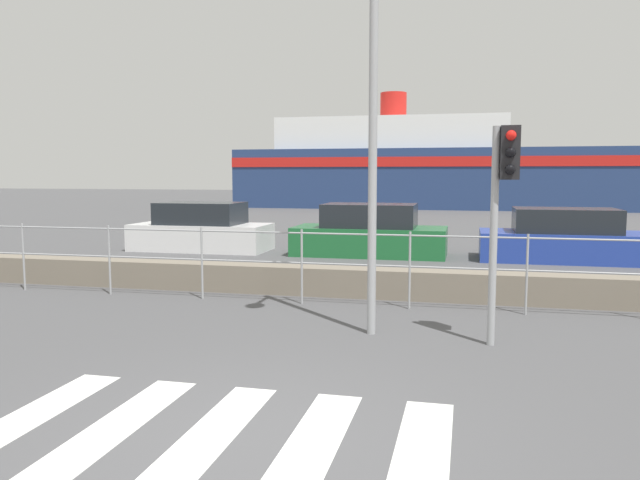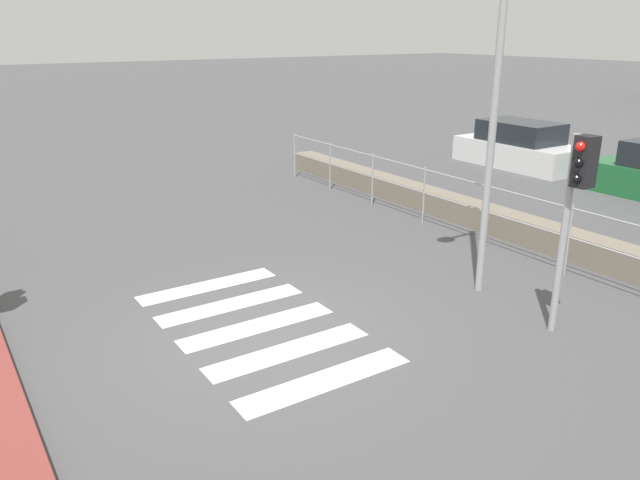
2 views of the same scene
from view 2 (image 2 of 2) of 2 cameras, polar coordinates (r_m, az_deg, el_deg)
ground_plane at (r=9.09m, az=-4.93°, el=-8.51°), size 160.00×160.00×0.00m
crosswalk at (r=9.31m, az=-5.76°, el=-7.81°), size 4.05×2.40×0.01m
seawall at (r=13.00m, az=20.53°, el=0.10°), size 18.55×0.55×0.52m
harbor_fence at (r=12.16m, az=18.36°, el=1.99°), size 16.73×0.04×1.30m
traffic_light_far at (r=8.99m, az=22.35°, el=4.10°), size 0.34×0.32×2.85m
streetlamp at (r=9.86m, az=15.33°, el=15.92°), size 0.32×1.04×6.11m
parked_car_white at (r=20.90m, az=17.73°, el=8.09°), size 4.01×1.77×1.41m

